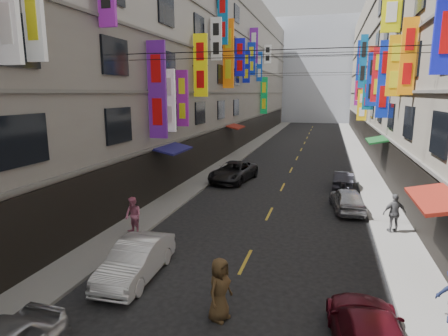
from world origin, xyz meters
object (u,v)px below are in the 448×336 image
Objects in this scene: scooter_far_right at (342,190)px; pedestrian_lfar at (133,216)px; car_left_far at (233,172)px; car_right_far at (344,180)px; car_right_mid at (347,199)px; car_left_mid at (136,260)px; pedestrian_rfar at (394,213)px; pedestrian_crossing at (220,289)px; car_right_near at (370,336)px.

pedestrian_lfar is at bearing 55.48° from scooter_far_right.
car_left_far is 7.69m from car_right_far.
car_left_mid is at bearing 45.89° from car_right_mid.
pedestrian_lfar is at bearing 117.88° from car_left_mid.
car_right_far is 8.44m from pedestrian_rfar.
car_left_mid is at bearing 85.02° from pedestrian_crossing.
car_right_mid is (7.68, -5.18, -0.05)m from car_left_far.
pedestrian_lfar is (-9.40, -6.40, 0.31)m from car_right_mid.
car_left_mid is 7.72m from car_right_near.
scooter_far_right is 0.45× the size of car_left_mid.
scooter_far_right is 13.13m from pedestrian_lfar.
car_left_far is 18.88m from car_right_near.
car_right_near reaches higher than scooter_far_right.
car_left_far reaches higher than scooter_far_right.
car_right_near is 9.20m from pedestrian_rfar.
car_left_mid is at bearing 67.81° from car_right_far.
car_left_far is at bearing -71.07° from car_right_near.
car_right_far is 2.01× the size of pedestrian_rfar.
car_left_mid is at bearing 70.66° from scooter_far_right.
pedestrian_crossing reaches higher than car_left_far.
pedestrian_lfar reaches higher than car_left_far.
scooter_far_right is 0.47× the size of car_right_mid.
pedestrian_crossing is (-5.81, -8.36, -0.10)m from pedestrian_rfar.
car_right_mid is (7.40, 9.85, -0.01)m from car_left_mid.
pedestrian_rfar reaches higher than car_right_near.
car_left_mid is 3.82m from pedestrian_crossing.
pedestrian_lfar is (-9.40, -11.56, 0.37)m from car_right_far.
car_right_mid is at bearing -25.85° from car_left_far.
car_right_far is at bearing -97.20° from car_right_mid.
car_left_mid is 12.32m from car_right_mid.
car_right_far is (0.18, 2.22, 0.15)m from scooter_far_right.
pedestrian_crossing is (3.76, -16.61, 0.21)m from car_left_far.
pedestrian_crossing is (-3.92, -16.58, 0.33)m from car_right_far.
pedestrian_crossing is (-3.75, -14.36, 0.48)m from scooter_far_right.
car_left_mid reaches higher than scooter_far_right.
pedestrian_rfar is (1.88, -3.07, 0.36)m from car_right_mid.
pedestrian_rfar is at bearing 40.99° from pedestrian_lfar.
car_left_mid reaches higher than car_right_far.
pedestrian_crossing is (-3.92, -11.42, 0.26)m from car_right_mid.
car_left_far reaches higher than car_right_far.
car_right_mid is at bearing 94.06° from car_right_far.
car_right_mid is (0.00, 12.06, 0.02)m from car_right_near.
pedestrian_rfar reaches higher than pedestrian_lfar.
scooter_far_right is 7.84m from car_left_far.
pedestrian_rfar reaches higher than car_left_far.
pedestrian_rfar is at bearing 114.35° from car_right_mid.
pedestrian_crossing is (3.48, -1.57, 0.26)m from car_left_mid.
car_right_near is 10.98m from pedestrian_lfar.
scooter_far_right is 2.23m from car_right_far.
car_right_mid is at bearing -95.09° from car_right_near.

